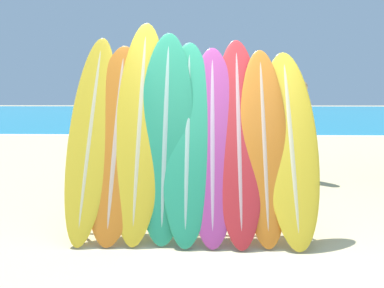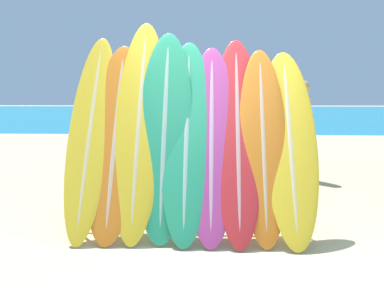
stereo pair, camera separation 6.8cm
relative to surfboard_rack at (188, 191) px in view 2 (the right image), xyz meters
name	(u,v)px [view 2 (the right image)]	position (x,y,z in m)	size (l,w,h in m)	color
ground_plane	(220,242)	(0.34, -0.22, -0.47)	(160.00, 160.00, 0.00)	#CCB789
ocean_water	(213,111)	(0.34, 40.08, -0.47)	(120.00, 60.00, 0.01)	teal
surfboard_rack	(188,191)	(0.00, 0.00, 0.00)	(2.45, 0.04, 0.86)	slate
surfboard_slot_0	(91,132)	(-1.06, 0.10, 0.62)	(0.48, 1.18, 2.18)	yellow
surfboard_slot_1	(116,137)	(-0.78, 0.07, 0.57)	(0.59, 1.08, 2.08)	orange
surfboard_slot_2	(139,124)	(-0.53, 0.12, 0.71)	(0.54, 1.17, 2.35)	yellow
surfboard_slot_3	(165,131)	(-0.25, 0.08, 0.64)	(0.59, 1.01, 2.22)	#289E70
surfboard_slot_4	(187,135)	(-0.02, 0.07, 0.59)	(0.55, 1.14, 2.12)	#289E70
surfboard_slot_5	(211,139)	(0.24, 0.06, 0.56)	(0.53, 1.09, 2.05)	#B23D8E
surfboard_slot_6	(238,134)	(0.52, 0.09, 0.61)	(0.52, 1.19, 2.15)	red
surfboard_slot_7	(263,141)	(0.78, 0.04, 0.54)	(0.50, 1.01, 2.01)	orange
surfboard_slot_8	(290,142)	(1.06, 0.05, 0.53)	(0.56, 1.13, 2.00)	yellow
person_near_water	(152,118)	(-1.25, 5.39, 0.50)	(0.30, 0.28, 1.77)	#A87A5B
person_mid_beach	(110,130)	(-1.63, 2.94, 0.40)	(0.27, 0.24, 1.60)	#A87A5B
person_far_left	(302,126)	(1.85, 2.89, 0.50)	(0.29, 0.30, 1.77)	tan
person_far_right	(217,129)	(0.34, 3.52, 0.38)	(0.22, 0.26, 1.56)	#A87A5B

